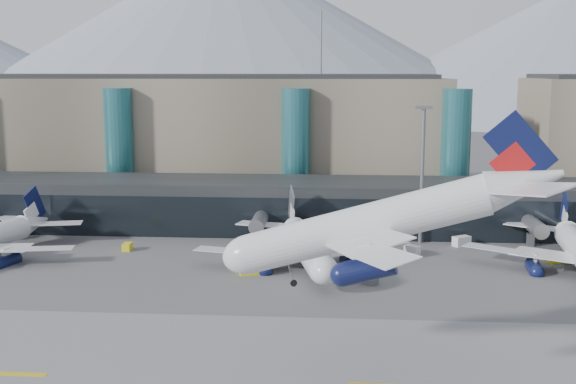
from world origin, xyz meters
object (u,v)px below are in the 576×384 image
Objects in this scene: hero_jet at (396,210)px; jet_parked_mid at (303,235)px; veh_d at (462,241)px; veh_g at (412,250)px; veh_c at (367,278)px; veh_e at (557,258)px; lightmast_mid at (422,167)px; veh_h at (251,268)px; veh_b at (127,247)px.

jet_parked_mid is (-11.69, 46.11, -13.51)m from hero_jet.
veh_d is 1.22× the size of veh_g.
veh_c reaches higher than veh_g.
veh_d is 1.12× the size of veh_e.
lightmast_mid is 62.42m from hero_jet.
hero_jet reaches higher than jet_parked_mid.
jet_parked_mid is at bearing 26.34° from veh_h.
hero_jet is 60.41m from veh_e.
veh_g is (50.81, 1.06, 0.10)m from veh_b.
veh_h is at bearing -141.50° from lightmast_mid.
veh_e is at bearing -98.86° from jet_parked_mid.
veh_e is (21.44, -12.66, -13.61)m from lightmast_mid.
veh_e is 1.09× the size of veh_g.
veh_e reaches higher than veh_g.
jet_parked_mid is 11.98× the size of veh_c.
hero_jet reaches higher than veh_h.
veh_h reaches higher than veh_d.
hero_jet is 13.96× the size of veh_g.
veh_c is (-10.85, -26.97, -13.53)m from lightmast_mid.
veh_h is at bearing -157.54° from veh_c.
veh_g is at bearing 10.92° from veh_h.
veh_d is (28.46, 13.48, -3.77)m from jet_parked_mid.
jet_parked_mid is 15.87m from veh_c.
lightmast_mid reaches higher than hero_jet.
jet_parked_mid reaches higher than veh_c.
hero_jet is 12.85× the size of veh_e.
veh_b is at bearing -169.69° from lightmast_mid.
veh_d is 11.66m from veh_g.
lightmast_mid is 11.09× the size of veh_b.
jet_parked_mid is 32.74m from veh_b.
veh_d is at bearing -15.21° from lightmast_mid.
hero_jet is 38.72m from veh_c.
lightmast_mid is 9.76× the size of veh_g.
hero_jet is 11.46× the size of veh_d.
hero_jet is at bearing -134.83° from veh_e.
hero_jet is at bearing -53.17° from veh_c.
hero_jet is at bearing -139.11° from veh_b.
lightmast_mid is 7.96× the size of veh_c.
veh_c is (10.26, -11.50, -3.79)m from jet_parked_mid.
veh_c is 1.23× the size of veh_g.
lightmast_mid is at bearing 132.91° from veh_d.
hero_jet is 70.07m from veh_b.
veh_c is 18.61m from veh_h.
veh_c is (42.23, -17.32, 0.23)m from veh_b.
veh_b is 45.64m from veh_c.
veh_b is at bearing -167.84° from veh_c.
veh_h is at bearing 179.10° from veh_e.
veh_b is 27.54m from veh_h.
veh_e is at bearing 65.22° from hero_jet.
hero_jet reaches higher than veh_e.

